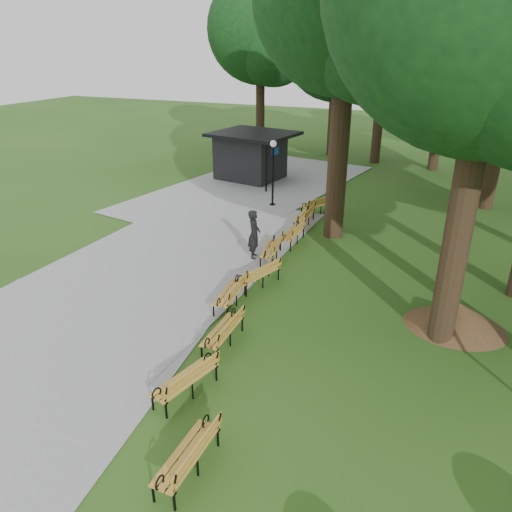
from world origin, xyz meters
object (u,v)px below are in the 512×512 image
at_px(kiosk, 250,156).
at_px(dirt_mound, 456,315).
at_px(bench_1, 185,379).
at_px(bench_5, 271,249).
at_px(bench_7, 304,216).
at_px(bench_6, 292,233).
at_px(lamp_post, 273,160).
at_px(bench_0, 187,455).
at_px(bench_4, 258,274).
at_px(person, 254,234).
at_px(bench_2, 223,331).
at_px(bench_8, 318,205).
at_px(bench_3, 230,293).

distance_m(kiosk, dirt_mound, 17.78).
distance_m(bench_1, bench_5, 8.05).
bearing_deg(bench_7, bench_6, 3.42).
bearing_deg(kiosk, lamp_post, -44.29).
bearing_deg(bench_5, bench_0, 2.62).
bearing_deg(bench_6, bench_5, -6.26).
relative_size(dirt_mound, bench_4, 1.26).
relative_size(bench_1, bench_5, 1.00).
relative_size(person, bench_5, 1.01).
relative_size(person, lamp_post, 0.59).
distance_m(person, kiosk, 11.74).
distance_m(dirt_mound, bench_4, 6.25).
height_order(kiosk, bench_2, kiosk).
bearing_deg(bench_7, dirt_mound, 43.73).
distance_m(lamp_post, bench_5, 6.88).
distance_m(bench_0, bench_5, 10.17).
height_order(kiosk, bench_0, kiosk).
bearing_deg(kiosk, bench_2, -58.57).
xyz_separation_m(bench_2, bench_8, (-0.76, 11.69, 0.00)).
distance_m(bench_2, bench_3, 2.15).
relative_size(lamp_post, bench_7, 1.72).
bearing_deg(person, dirt_mound, -126.18).
xyz_separation_m(bench_3, bench_6, (0.11, 5.63, 0.00)).
bearing_deg(bench_4, bench_5, -151.06).
distance_m(lamp_post, bench_7, 3.67).
relative_size(kiosk, bench_4, 2.35).
height_order(bench_0, bench_6, same).
bearing_deg(bench_0, bench_5, -166.95).
relative_size(person, kiosk, 0.43).
height_order(bench_7, bench_8, same).
height_order(lamp_post, bench_8, lamp_post).
bearing_deg(bench_4, bench_0, 31.65).
bearing_deg(bench_7, person, -10.76).
height_order(bench_3, bench_5, same).
height_order(bench_1, bench_6, same).
distance_m(kiosk, bench_8, 7.34).
xyz_separation_m(dirt_mound, bench_2, (-5.78, -3.40, 0.03)).
bearing_deg(bench_3, dirt_mound, 96.15).
height_order(person, bench_3, person).
bearing_deg(bench_7, bench_3, -1.24).
relative_size(person, bench_4, 1.01).
xyz_separation_m(dirt_mound, bench_1, (-5.66, -5.59, 0.03)).
bearing_deg(bench_2, person, -166.32).
xyz_separation_m(bench_4, bench_7, (-0.40, 6.30, 0.00)).
distance_m(person, bench_0, 10.23).
distance_m(kiosk, bench_2, 17.59).
bearing_deg(lamp_post, person, -75.02).
distance_m(bench_0, bench_1, 2.27).
bearing_deg(bench_6, bench_7, -174.16).
bearing_deg(bench_8, person, 24.26).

